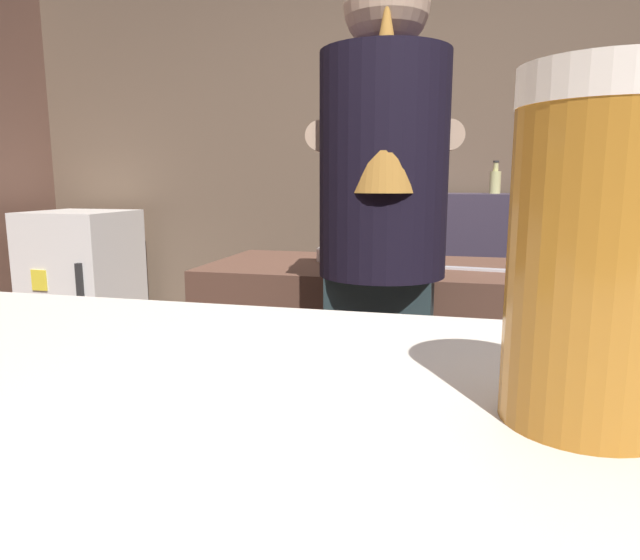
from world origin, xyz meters
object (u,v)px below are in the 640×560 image
mini_fridge (84,292)px  bottle_olive_oil (527,175)px  chefs_knife (482,269)px  pint_glass_far (595,252)px  knife_block (630,239)px  bottle_vinegar (495,181)px  mixing_bowl (339,255)px  bartender (382,248)px

mini_fridge → bottle_olive_oil: 2.68m
chefs_knife → pint_glass_far: size_ratio=1.55×
knife_block → chefs_knife: size_ratio=1.10×
pint_glass_far → bottle_vinegar: 2.91m
chefs_knife → bottle_vinegar: bottle_vinegar is taller
bottle_olive_oil → mixing_bowl: bearing=-124.0°
mini_fridge → bartender: size_ratio=0.58×
knife_block → bottle_vinegar: size_ratio=1.54×
pint_glass_far → bottle_vinegar: size_ratio=0.90×
bartender → bottle_olive_oil: (0.53, 1.64, 0.21)m
bottle_vinegar → pint_glass_far: bearing=-92.3°
bartender → chefs_knife: bartender is taller
bottle_vinegar → bottle_olive_oil: bottle_olive_oil is taller
mixing_bowl → bottle_olive_oil: 1.39m
knife_block → chefs_knife: bearing=-164.3°
mixing_bowl → pint_glass_far: pint_glass_far is taller
chefs_knife → bottle_vinegar: 1.29m
knife_block → bartender: bearing=-144.4°
mini_fridge → chefs_knife: mini_fridge is taller
bartender → pint_glass_far: bartender is taller
bartender → bottle_olive_oil: size_ratio=6.98×
mini_fridge → chefs_knife: 2.59m
bartender → knife_block: bartender is taller
bartender → bottle_vinegar: bartender is taller
mini_fridge → knife_block: (2.80, -0.93, 0.49)m
mixing_bowl → bottle_vinegar: size_ratio=0.99×
chefs_knife → mixing_bowl: bearing=174.2°
bottle_vinegar → knife_block: bearing=-71.4°
chefs_knife → pint_glass_far: bearing=-84.2°
mixing_bowl → pint_glass_far: (0.49, -1.77, 0.24)m
chefs_knife → bottle_olive_oil: (0.25, 1.24, 0.32)m
knife_block → mixing_bowl: size_ratio=1.56×
bottle_vinegar → bottle_olive_oil: size_ratio=0.69×
bottle_vinegar → bottle_olive_oil: (0.16, -0.01, 0.03)m
chefs_knife → pint_glass_far: (-0.02, -1.66, 0.26)m
mini_fridge → knife_block: knife_block is taller
mixing_bowl → bottle_vinegar: bearing=62.1°
knife_block → pint_glass_far: size_ratio=1.71×
mini_fridge → knife_block: bearing=-18.4°
pint_glass_far → bottle_olive_oil: bottle_olive_oil is taller
bartender → bottle_olive_oil: bearing=-26.3°
chefs_knife → bottle_olive_oil: size_ratio=0.97×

